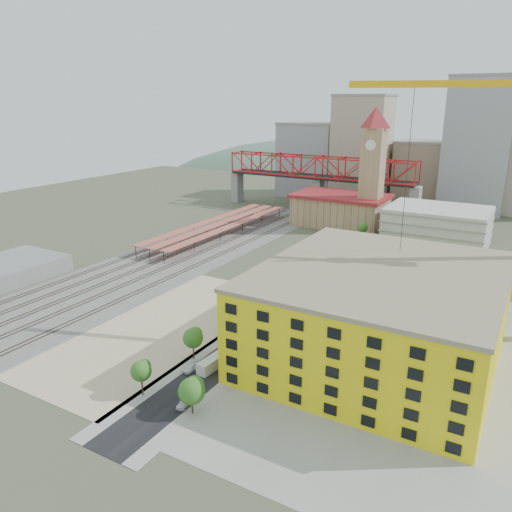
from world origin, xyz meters
The scene contains 30 objects.
ground centered at (0.00, 0.00, 0.00)m, with size 400.00×400.00×0.00m, color #474C38.
ballast_strip centered at (-36.00, 17.50, 0.03)m, with size 36.00×165.00×0.06m, color #605E59.
dirt_lot centered at (-4.00, -31.50, 0.03)m, with size 28.00×67.00×0.06m, color tan.
street_asphalt centered at (16.00, 15.00, 0.03)m, with size 12.00×170.00×0.06m, color black.
sidewalk_west centered at (10.50, 15.00, 0.02)m, with size 3.00×170.00×0.04m, color gray.
sidewalk_east centered at (21.50, 15.00, 0.02)m, with size 3.00×170.00×0.04m, color gray.
construction_pad centered at (45.00, -20.00, 0.03)m, with size 50.00×90.00×0.06m, color gray.
rail_tracks centered at (-37.80, 17.50, 0.15)m, with size 26.56×160.00×0.18m.
platform_canopies centered at (-41.00, 45.00, 3.99)m, with size 16.00×80.00×4.12m.
station_hall centered at (-5.00, 82.00, 6.67)m, with size 38.00×24.00×13.10m.
clock_tower centered at (8.00, 79.99, 28.70)m, with size 12.00×12.00×52.00m.
parking_garage centered at (36.00, 70.00, 7.00)m, with size 34.00×26.00×14.00m, color silver.
truss_bridge centered at (-25.00, 105.00, 18.86)m, with size 94.00×9.60×25.60m.
construction_building centered at (42.00, -20.00, 9.41)m, with size 44.60×50.60×18.80m.
warehouse centered at (-66.00, -30.00, 2.50)m, with size 22.00×32.00×5.00m, color gray.
street_trees centered at (16.00, 5.00, 0.00)m, with size 15.40×124.40×8.00m.
skyline centered at (7.47, 142.31, 22.81)m, with size 133.00×46.00×60.00m.
distant_hills centered at (45.28, 260.00, -79.54)m, with size 647.00×264.00×227.00m.
site_trailer_a centered at (16.00, -40.54, 1.18)m, with size 2.26×8.61×2.36m, color silver.
site_trailer_b centered at (16.00, -26.16, 1.20)m, with size 2.30×8.75×2.39m, color silver.
site_trailer_c centered at (16.00, -12.02, 1.36)m, with size 2.62×9.96×2.73m, color silver.
site_trailer_d centered at (16.00, -2.16, 1.21)m, with size 2.32×8.81×2.41m, color silver.
car_0 centered at (13.00, -43.88, 0.75)m, with size 1.77×4.40×1.50m, color silver.
car_1 centered at (13.00, -25.16, 0.73)m, with size 1.55×4.45×1.47m, color gray.
car_2 centered at (13.00, -14.87, 0.71)m, with size 2.37×5.14×1.43m, color black.
car_3 centered at (13.00, 10.21, 0.79)m, with size 2.21×5.44×1.58m, color #1B274E.
car_4 centered at (19.00, -53.86, 0.69)m, with size 1.63×4.05×1.38m, color silver.
car_5 centered at (19.00, -29.15, 0.71)m, with size 1.49×4.29×1.41m, color #949599.
car_6 centered at (19.00, 24.09, 0.75)m, with size 2.49×5.39×1.50m, color black.
car_7 centered at (19.00, 39.31, 0.71)m, with size 1.99×4.90×1.42m, color navy.
Camera 1 is at (66.57, -111.71, 50.06)m, focal length 35.00 mm.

